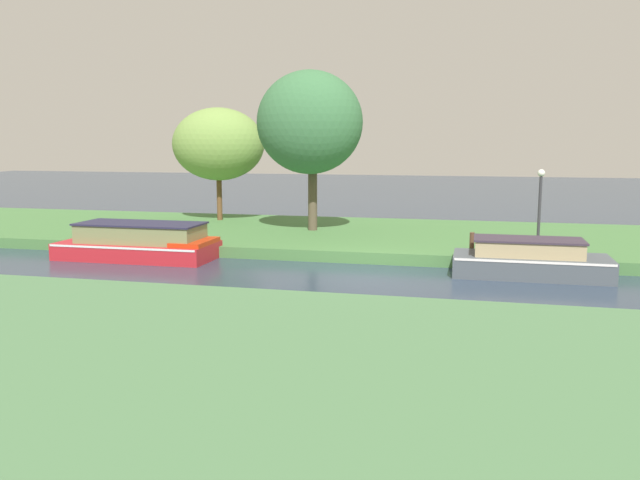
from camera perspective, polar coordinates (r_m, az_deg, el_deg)
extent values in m
plane|color=#293749|center=(20.13, 3.77, -3.20)|extent=(120.00, 120.00, 0.00)
cube|color=#45753D|center=(26.92, 6.30, 0.21)|extent=(72.00, 10.00, 0.40)
cube|color=#4A7449|center=(11.62, -3.89, -11.14)|extent=(72.00, 10.00, 0.40)
cube|color=#474F56|center=(21.05, 17.97, -2.18)|extent=(4.66, 1.90, 0.65)
cube|color=white|center=(21.00, 18.01, -1.41)|extent=(4.57, 1.93, 0.07)
cube|color=tan|center=(20.94, 17.77, -0.67)|extent=(3.17, 1.45, 0.46)
cube|color=#372C3A|center=(20.91, 17.80, 0.04)|extent=(3.27, 1.52, 0.06)
cube|color=#B52028|center=(23.98, -15.70, -0.87)|extent=(5.54, 2.27, 0.59)
cube|color=silver|center=(23.94, -15.73, -0.26)|extent=(5.43, 2.30, 0.07)
cube|color=olive|center=(23.81, -15.42, 0.57)|extent=(4.32, 1.73, 0.63)
cube|color=#25243D|center=(23.77, -15.46, 1.40)|extent=(4.42, 1.82, 0.06)
cube|color=red|center=(22.94, -10.92, -0.18)|extent=(1.13, 1.91, 0.15)
cylinder|color=brown|center=(31.34, -8.81, 4.16)|extent=(0.25, 0.25, 2.65)
ellipsoid|color=#749747|center=(31.24, -8.92, 8.30)|extent=(4.43, 3.35, 3.40)
cylinder|color=brown|center=(27.40, -0.65, 4.34)|extent=(0.38, 0.38, 3.33)
ellipsoid|color=#396D42|center=(26.84, -0.93, 10.26)|extent=(4.37, 3.46, 4.19)
cylinder|color=#333338|center=(22.97, 18.65, 2.09)|extent=(0.10, 0.10, 2.57)
sphere|color=white|center=(22.87, 18.82, 5.58)|extent=(0.24, 0.24, 0.24)
cylinder|color=#513726|center=(22.01, 13.16, -0.33)|extent=(0.16, 0.16, 0.76)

